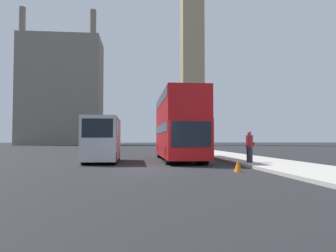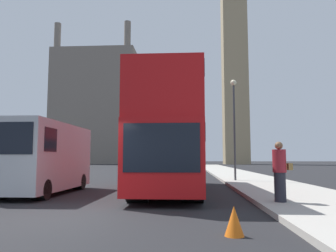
% 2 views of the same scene
% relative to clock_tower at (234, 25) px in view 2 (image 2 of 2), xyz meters
% --- Properties ---
extents(ground_plane, '(300.00, 300.00, 0.00)m').
position_rel_clock_tower_xyz_m(ground_plane, '(-14.50, -71.43, -34.52)').
color(ground_plane, black).
extents(clock_tower, '(6.24, 6.41, 67.23)m').
position_rel_clock_tower_xyz_m(clock_tower, '(0.00, 0.00, 0.00)').
color(clock_tower, tan).
rests_on(clock_tower, ground_plane).
extents(building_block_distant, '(21.30, 13.88, 35.97)m').
position_rel_clock_tower_xyz_m(building_block_distant, '(-35.69, 5.89, -19.70)').
color(building_block_distant, slate).
rests_on(building_block_distant, ground_plane).
extents(red_double_decker_bus, '(2.51, 10.17, 4.49)m').
position_rel_clock_tower_xyz_m(red_double_decker_bus, '(-12.27, -64.94, -32.03)').
color(red_double_decker_bus, '#B71114').
rests_on(red_double_decker_bus, ground_plane).
extents(white_van, '(2.01, 5.70, 2.79)m').
position_rel_clock_tower_xyz_m(white_van, '(-17.30, -66.33, -33.03)').
color(white_van, '#B2B7BC').
rests_on(white_van, ground_plane).
extents(pedestrian, '(0.55, 0.39, 1.76)m').
position_rel_clock_tower_xyz_m(pedestrian, '(-8.82, -69.28, -33.49)').
color(pedestrian, '#23232D').
rests_on(pedestrian, sidewalk_strip).
extents(street_lamp, '(0.36, 0.36, 5.96)m').
position_rel_clock_tower_xyz_m(street_lamp, '(-8.77, -59.74, -30.48)').
color(street_lamp, '#38383D').
rests_on(street_lamp, sidewalk_strip).
extents(traffic_cone, '(0.36, 0.36, 0.55)m').
position_rel_clock_tower_xyz_m(traffic_cone, '(-10.69, -72.99, -34.24)').
color(traffic_cone, orange).
rests_on(traffic_cone, ground_plane).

